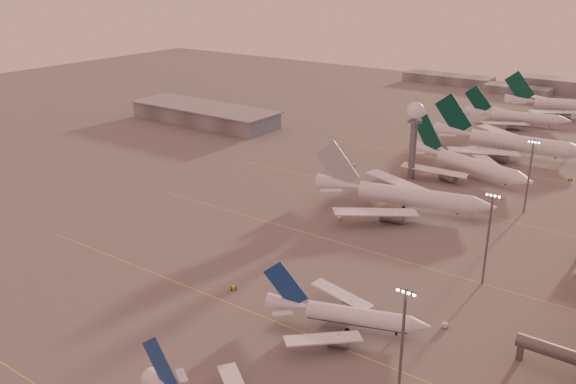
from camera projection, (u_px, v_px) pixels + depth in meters
The scene contains 19 objects.
ground at pixel (174, 310), 143.77m from camera, with size 700.00×700.00×0.00m, color #5F5C5C.
taxiway_markings at pixel (395, 257), 170.09m from camera, with size 180.00×185.25×0.02m.
hangar at pixel (204, 114), 314.37m from camera, with size 82.00×27.00×8.50m.
radar_tower at pixel (414, 125), 225.18m from camera, with size 6.40×6.40×31.10m.
mast_a at pixel (402, 344), 107.35m from camera, with size 3.60×0.56×25.00m.
mast_b at pixel (488, 235), 150.90m from camera, with size 3.60×0.56×25.00m.
mast_c at pixel (529, 173), 195.54m from camera, with size 3.60×0.56×25.00m.
distant_horizon at pixel (545, 86), 388.78m from camera, with size 165.00×37.50×9.00m.
narrowbody_mid at pixel (346, 317), 135.26m from camera, with size 36.26×28.44×14.72m.
widebody_white at pixel (403, 200), 201.42m from camera, with size 59.63×47.27×21.28m.
greentail_a at pixel (469, 167), 233.75m from camera, with size 54.20×43.10×20.34m.
greentail_b at pixel (508, 145), 260.28m from camera, with size 65.85×53.11×23.91m.
greentail_c at pixel (517, 119), 308.20m from camera, with size 51.80×41.45×19.00m.
greentail_d at pixel (563, 107), 330.79m from camera, with size 60.47×48.14×22.58m.
gsv_tug_mid at pixel (233, 288), 152.64m from camera, with size 3.54×3.51×0.89m.
gsv_truck_b at pixel (447, 323), 136.20m from camera, with size 6.39×3.69×2.44m.
gsv_truck_c at pixel (341, 216), 194.47m from camera, with size 5.70×4.02×2.17m.
gsv_truck_d at pixel (355, 164), 246.51m from camera, with size 2.15×5.17×2.05m.
gsv_tug_hangar at pixel (570, 179), 230.11m from camera, with size 3.10×1.98×0.86m.
Camera 1 is at (94.71, -85.90, 76.36)m, focal length 38.00 mm.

